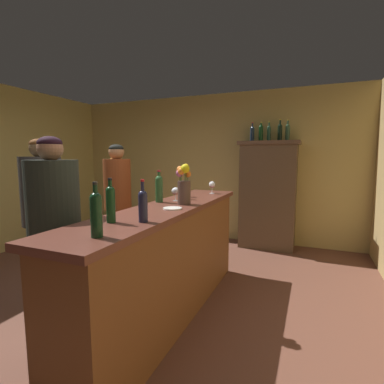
{
  "coord_description": "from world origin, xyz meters",
  "views": [
    {
      "loc": [
        1.83,
        -2.34,
        1.54
      ],
      "look_at": [
        0.71,
        0.36,
        1.18
      ],
      "focal_mm": 27.13,
      "sensor_mm": 36.0,
      "label": 1
    }
  ],
  "objects_px": {
    "display_bottle_midleft": "(261,132)",
    "display_bottle_midright": "(280,131)",
    "wine_glass_spare": "(186,189)",
    "wine_bottle_riesling": "(159,187)",
    "display_cabinet": "(268,193)",
    "patron_by_cabinet": "(118,204)",
    "display_bottle_left": "(252,133)",
    "wine_bottle_rose": "(96,212)",
    "wine_glass_rear": "(187,187)",
    "cheese_plate": "(172,208)",
    "display_bottle_right": "(288,131)",
    "wine_glass_front": "(176,192)",
    "patron_redhead": "(55,236)",
    "patron_in_grey": "(117,202)",
    "bar_counter": "(168,262)",
    "display_bottle_center": "(269,132)",
    "flower_arrangement": "(184,184)",
    "wine_glass_mid": "(212,185)",
    "patron_in_navy": "(43,217)",
    "wine_bottle_chardonnay": "(111,202)",
    "wine_bottle_malbec": "(143,204)"
  },
  "relations": [
    {
      "from": "display_bottle_midleft",
      "to": "display_bottle_midright",
      "type": "bearing_deg",
      "value": 0.0
    },
    {
      "from": "display_bottle_midleft",
      "to": "display_bottle_midright",
      "type": "distance_m",
      "value": 0.3
    },
    {
      "from": "wine_glass_spare",
      "to": "wine_bottle_riesling",
      "type": "bearing_deg",
      "value": -121.36
    },
    {
      "from": "display_cabinet",
      "to": "patron_by_cabinet",
      "type": "distance_m",
      "value": 2.49
    },
    {
      "from": "display_cabinet",
      "to": "display_bottle_left",
      "type": "bearing_deg",
      "value": 180.0
    },
    {
      "from": "wine_bottle_rose",
      "to": "display_bottle_left",
      "type": "xyz_separation_m",
      "value": [
        0.17,
        3.64,
        0.7
      ]
    },
    {
      "from": "wine_glass_rear",
      "to": "display_bottle_left",
      "type": "xyz_separation_m",
      "value": [
        0.36,
        1.91,
        0.73
      ]
    },
    {
      "from": "display_bottle_midright",
      "to": "cheese_plate",
      "type": "bearing_deg",
      "value": -102.75
    },
    {
      "from": "display_bottle_right",
      "to": "display_bottle_midleft",
      "type": "bearing_deg",
      "value": 180.0
    },
    {
      "from": "display_bottle_midright",
      "to": "display_bottle_midleft",
      "type": "bearing_deg",
      "value": 180.0
    },
    {
      "from": "wine_glass_front",
      "to": "display_bottle_left",
      "type": "relative_size",
      "value": 0.45
    },
    {
      "from": "display_bottle_midleft",
      "to": "patron_redhead",
      "type": "height_order",
      "value": "display_bottle_midleft"
    },
    {
      "from": "wine_glass_rear",
      "to": "wine_glass_spare",
      "type": "xyz_separation_m",
      "value": [
        0.08,
        -0.19,
        -0.01
      ]
    },
    {
      "from": "patron_redhead",
      "to": "display_bottle_left",
      "type": "bearing_deg",
      "value": 45.43
    },
    {
      "from": "display_bottle_left",
      "to": "patron_in_grey",
      "type": "bearing_deg",
      "value": -144.24
    },
    {
      "from": "bar_counter",
      "to": "display_bottle_right",
      "type": "distance_m",
      "value": 3.03
    },
    {
      "from": "wine_glass_rear",
      "to": "patron_by_cabinet",
      "type": "bearing_deg",
      "value": 179.25
    },
    {
      "from": "wine_bottle_riesling",
      "to": "display_bottle_center",
      "type": "relative_size",
      "value": 1.02
    },
    {
      "from": "wine_glass_front",
      "to": "display_bottle_midright",
      "type": "xyz_separation_m",
      "value": [
        0.78,
        2.24,
        0.76
      ]
    },
    {
      "from": "flower_arrangement",
      "to": "display_bottle_midright",
      "type": "xyz_separation_m",
      "value": [
        0.62,
        2.4,
        0.66
      ]
    },
    {
      "from": "display_cabinet",
      "to": "wine_glass_mid",
      "type": "bearing_deg",
      "value": -107.14
    },
    {
      "from": "wine_glass_spare",
      "to": "patron_in_navy",
      "type": "xyz_separation_m",
      "value": [
        -1.23,
        -0.76,
        -0.26
      ]
    },
    {
      "from": "wine_bottle_riesling",
      "to": "display_bottle_left",
      "type": "distance_m",
      "value": 2.52
    },
    {
      "from": "display_cabinet",
      "to": "display_bottle_midleft",
      "type": "xyz_separation_m",
      "value": [
        -0.14,
        0.0,
        1.0
      ]
    },
    {
      "from": "wine_glass_front",
      "to": "patron_by_cabinet",
      "type": "bearing_deg",
      "value": 160.6
    },
    {
      "from": "wine_bottle_rose",
      "to": "display_bottle_left",
      "type": "relative_size",
      "value": 1.01
    },
    {
      "from": "wine_bottle_chardonnay",
      "to": "wine_bottle_rose",
      "type": "relative_size",
      "value": 0.98
    },
    {
      "from": "cheese_plate",
      "to": "display_bottle_midright",
      "type": "bearing_deg",
      "value": 77.25
    },
    {
      "from": "patron_by_cabinet",
      "to": "display_bottle_right",
      "type": "bearing_deg",
      "value": 89.07
    },
    {
      "from": "wine_glass_front",
      "to": "flower_arrangement",
      "type": "bearing_deg",
      "value": -44.06
    },
    {
      "from": "wine_bottle_rose",
      "to": "patron_in_grey",
      "type": "xyz_separation_m",
      "value": [
        -1.63,
        2.34,
        -0.39
      ]
    },
    {
      "from": "wine_glass_front",
      "to": "bar_counter",
      "type": "bearing_deg",
      "value": -77.75
    },
    {
      "from": "bar_counter",
      "to": "patron_in_grey",
      "type": "height_order",
      "value": "patron_in_grey"
    },
    {
      "from": "wine_bottle_chardonnay",
      "to": "patron_redhead",
      "type": "bearing_deg",
      "value": 178.32
    },
    {
      "from": "flower_arrangement",
      "to": "patron_by_cabinet",
      "type": "height_order",
      "value": "patron_by_cabinet"
    },
    {
      "from": "wine_bottle_chardonnay",
      "to": "wine_glass_mid",
      "type": "bearing_deg",
      "value": 85.52
    },
    {
      "from": "patron_in_navy",
      "to": "patron_redhead",
      "type": "height_order",
      "value": "patron_in_navy"
    },
    {
      "from": "patron_by_cabinet",
      "to": "patron_in_navy",
      "type": "distance_m",
      "value": 0.98
    },
    {
      "from": "display_bottle_center",
      "to": "display_bottle_midright",
      "type": "height_order",
      "value": "display_bottle_midright"
    },
    {
      "from": "flower_arrangement",
      "to": "cheese_plate",
      "type": "bearing_deg",
      "value": -87.39
    },
    {
      "from": "wine_glass_mid",
      "to": "flower_arrangement",
      "type": "xyz_separation_m",
      "value": [
        0.01,
        -0.88,
        0.09
      ]
    },
    {
      "from": "wine_bottle_riesling",
      "to": "wine_bottle_malbec",
      "type": "distance_m",
      "value": 0.89
    },
    {
      "from": "wine_bottle_malbec",
      "to": "display_bottle_midright",
      "type": "bearing_deg",
      "value": 79.9
    },
    {
      "from": "wine_bottle_chardonnay",
      "to": "wine_glass_mid",
      "type": "distance_m",
      "value": 1.79
    },
    {
      "from": "display_bottle_midright",
      "to": "patron_by_cabinet",
      "type": "bearing_deg",
      "value": -133.12
    },
    {
      "from": "bar_counter",
      "to": "flower_arrangement",
      "type": "xyz_separation_m",
      "value": [
        0.1,
        0.16,
        0.73
      ]
    },
    {
      "from": "wine_glass_spare",
      "to": "wine_bottle_malbec",
      "type": "bearing_deg",
      "value": -82.05
    },
    {
      "from": "wine_glass_mid",
      "to": "cheese_plate",
      "type": "bearing_deg",
      "value": -88.82
    },
    {
      "from": "bar_counter",
      "to": "display_cabinet",
      "type": "relative_size",
      "value": 1.52
    },
    {
      "from": "flower_arrangement",
      "to": "patron_in_navy",
      "type": "bearing_deg",
      "value": -161.25
    }
  ]
}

